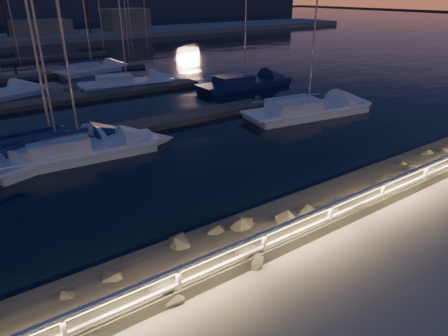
% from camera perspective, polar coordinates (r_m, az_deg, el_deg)
% --- Properties ---
extents(ground, '(400.00, 400.00, 0.00)m').
position_cam_1_polar(ground, '(14.11, 11.94, -9.95)').
color(ground, gray).
rests_on(ground, ground).
extents(harbor_water, '(400.00, 440.00, 0.60)m').
position_cam_1_polar(harbor_water, '(40.88, -21.94, 9.98)').
color(harbor_water, black).
rests_on(harbor_water, ground).
extents(guard_rail, '(44.11, 0.12, 1.06)m').
position_cam_1_polar(guard_rail, '(13.65, 12.02, -7.35)').
color(guard_rail, white).
rests_on(guard_rail, ground).
extents(riprap, '(37.44, 2.84, 1.34)m').
position_cam_1_polar(riprap, '(13.01, -1.97, -13.26)').
color(riprap, '#656156').
rests_on(riprap, ground).
extents(floating_docks, '(22.00, 36.00, 0.40)m').
position_cam_1_polar(floating_docks, '(41.99, -22.51, 11.03)').
color(floating_docks, '#635B52').
rests_on(floating_docks, ground).
extents(sailboat_b, '(8.66, 3.23, 14.45)m').
position_cam_1_polar(sailboat_b, '(23.08, -20.40, 2.45)').
color(sailboat_b, white).
rests_on(sailboat_b, ground).
extents(sailboat_c, '(8.29, 4.80, 13.61)m').
position_cam_1_polar(sailboat_c, '(23.51, -23.04, 2.31)').
color(sailboat_c, white).
rests_on(sailboat_c, ground).
extents(sailboat_d, '(10.21, 4.34, 16.74)m').
position_cam_1_polar(sailboat_d, '(29.89, 11.44, 8.23)').
color(sailboat_d, white).
rests_on(sailboat_d, ground).
extents(sailboat_f, '(8.45, 3.07, 14.12)m').
position_cam_1_polar(sailboat_f, '(24.19, -23.79, 2.84)').
color(sailboat_f, navy).
rests_on(sailboat_f, ground).
extents(sailboat_h, '(9.52, 3.10, 15.94)m').
position_cam_1_polar(sailboat_h, '(38.24, 2.59, 12.06)').
color(sailboat_h, navy).
rests_on(sailboat_h, ground).
extents(sailboat_k, '(8.44, 4.28, 13.80)m').
position_cam_1_polar(sailboat_k, '(47.77, -18.55, 13.26)').
color(sailboat_k, white).
rests_on(sailboat_k, ground).
extents(sailboat_l, '(9.03, 3.98, 14.78)m').
position_cam_1_polar(sailboat_l, '(39.67, -14.05, 11.79)').
color(sailboat_l, white).
rests_on(sailboat_l, ground).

